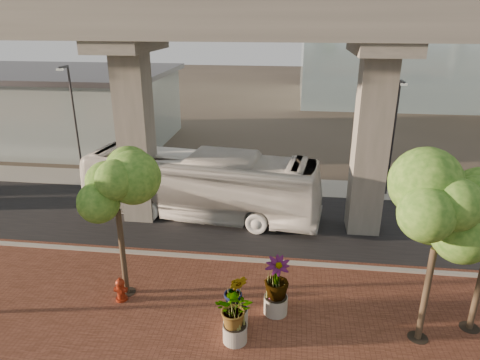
# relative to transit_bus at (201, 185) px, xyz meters

# --- Properties ---
(ground) EXTENTS (160.00, 160.00, 0.00)m
(ground) POSITION_rel_transit_bus_xyz_m (2.76, -2.56, -1.85)
(ground) COLOR #3B342B
(ground) RESTS_ON ground
(brick_plaza) EXTENTS (70.00, 13.00, 0.06)m
(brick_plaza) POSITION_rel_transit_bus_xyz_m (2.76, -10.56, -1.82)
(brick_plaza) COLOR brown
(brick_plaza) RESTS_ON ground
(asphalt_road) EXTENTS (90.00, 8.00, 0.04)m
(asphalt_road) POSITION_rel_transit_bus_xyz_m (2.76, -0.56, -1.83)
(asphalt_road) COLOR black
(asphalt_road) RESTS_ON ground
(curb_strip) EXTENTS (70.00, 0.25, 0.16)m
(curb_strip) POSITION_rel_transit_bus_xyz_m (2.76, -4.56, -1.77)
(curb_strip) COLOR #9C9A91
(curb_strip) RESTS_ON ground
(far_sidewalk) EXTENTS (90.00, 3.00, 0.06)m
(far_sidewalk) POSITION_rel_transit_bus_xyz_m (2.76, 4.94, -1.82)
(far_sidewalk) COLOR #9C9A91
(far_sidewalk) RESTS_ON ground
(transit_viaduct) EXTENTS (72.00, 5.60, 12.40)m
(transit_viaduct) POSITION_rel_transit_bus_xyz_m (2.76, -0.56, 5.44)
(transit_viaduct) COLOR gray
(transit_viaduct) RESTS_ON ground
(station_pavilion) EXTENTS (23.00, 13.00, 6.30)m
(station_pavilion) POSITION_rel_transit_bus_xyz_m (-17.24, 13.44, 1.37)
(station_pavilion) COLOR #A7BCBF
(station_pavilion) RESTS_ON ground
(transit_bus) EXTENTS (13.53, 4.81, 3.69)m
(transit_bus) POSITION_rel_transit_bus_xyz_m (0.00, 0.00, 0.00)
(transit_bus) COLOR silver
(transit_bus) RESTS_ON ground
(fire_hydrant) EXTENTS (0.51, 0.46, 1.01)m
(fire_hydrant) POSITION_rel_transit_bus_xyz_m (-1.52, -8.06, -1.30)
(fire_hydrant) COLOR maroon
(fire_hydrant) RESTS_ON ground
(planter_front) EXTENTS (1.87, 1.87, 2.06)m
(planter_front) POSITION_rel_transit_bus_xyz_m (3.26, -9.76, -0.53)
(planter_front) COLOR gray
(planter_front) RESTS_ON ground
(planter_right) EXTENTS (2.20, 2.20, 2.35)m
(planter_right) POSITION_rel_transit_bus_xyz_m (4.58, -8.07, -0.36)
(planter_right) COLOR #9A958B
(planter_right) RESTS_ON ground
(planter_left) EXTENTS (2.00, 2.00, 2.21)m
(planter_left) POSITION_rel_transit_bus_xyz_m (3.17, -8.96, -0.45)
(planter_left) COLOR gray
(planter_left) RESTS_ON ground
(street_tree_near_west) EXTENTS (3.07, 3.07, 6.00)m
(street_tree_near_west) POSITION_rel_transit_bus_xyz_m (-1.51, -7.55, 2.79)
(street_tree_near_west) COLOR #4A3B2A
(street_tree_near_west) RESTS_ON ground
(street_tree_near_east) EXTENTS (3.92, 3.92, 6.51)m
(street_tree_near_east) POSITION_rel_transit_bus_xyz_m (9.61, -8.82, 2.92)
(street_tree_near_east) COLOR #4A3B2A
(street_tree_near_east) RESTS_ON ground
(streetlamp_west) EXTENTS (0.38, 1.12, 7.72)m
(streetlamp_west) POSITION_rel_transit_bus_xyz_m (-9.08, 4.01, 2.67)
(streetlamp_west) COLOR #2C2D31
(streetlamp_west) RESTS_ON ground
(streetlamp_east) EXTENTS (0.35, 1.03, 7.14)m
(streetlamp_east) POSITION_rel_transit_bus_xyz_m (10.96, 4.35, 2.33)
(streetlamp_east) COLOR #2A2A2E
(streetlamp_east) RESTS_ON ground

